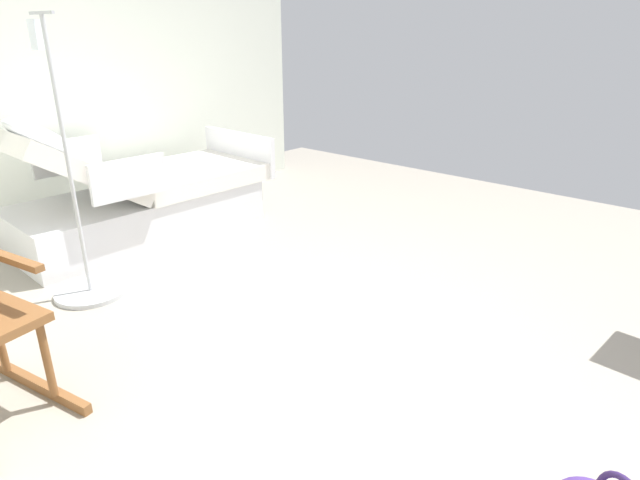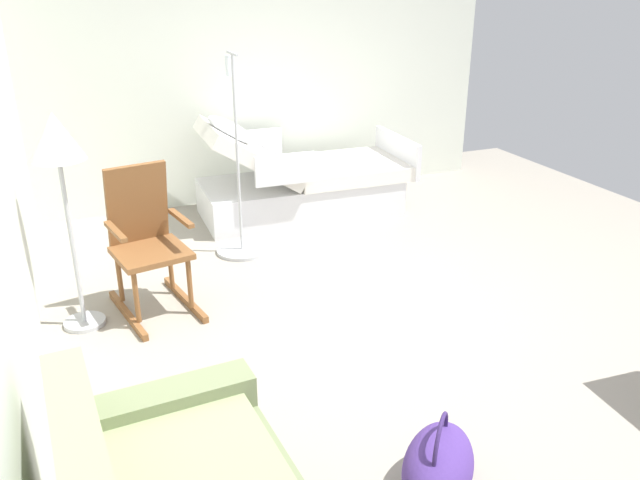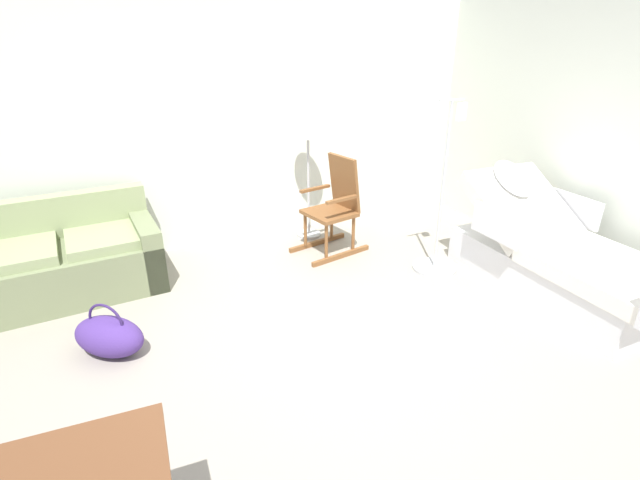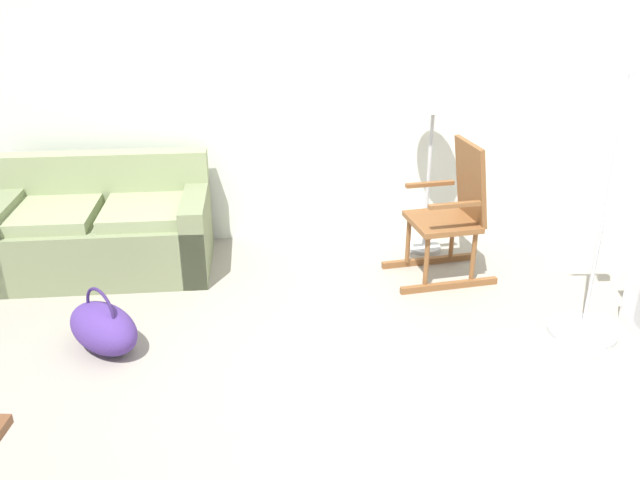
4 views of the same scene
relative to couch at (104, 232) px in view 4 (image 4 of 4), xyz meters
name	(u,v)px [view 4 (image 4 of 4)]	position (x,y,z in m)	size (l,w,h in m)	color
ground_plane	(377,410)	(1.91, -1.84, -0.31)	(7.08, 7.08, 0.00)	gray
back_wall	(347,80)	(1.91, 0.59, 1.04)	(5.86, 0.10, 2.70)	silver
couch	(104,232)	(0.00, 0.00, 0.00)	(1.64, 0.94, 0.85)	#737D57
rocking_chair	(452,214)	(2.65, -0.23, 0.20)	(0.83, 0.60, 1.05)	brown
floor_lamp	(434,103)	(2.55, 0.25, 0.92)	(0.34, 0.34, 1.48)	#B2B5BA
duffel_bag	(103,328)	(0.27, -1.17, -0.15)	(0.63, 0.62, 0.43)	#472D7A
iv_pole	(589,300)	(3.36, -1.11, -0.06)	(0.44, 0.44, 1.69)	#B2B5BA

